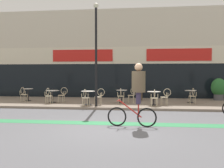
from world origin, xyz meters
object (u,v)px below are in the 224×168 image
object	(u,v)px
cafe_chair_3_near	(121,95)
bistro_table_2	(88,95)
cafe_chair_1_near	(49,95)
cyclist_2	(137,89)
cafe_chair_2_side	(99,96)
planter_pot	(219,88)
cafe_chair_3_side	(132,94)
bistro_table_0	(28,92)
cafe_chair_2_near	(85,96)
cafe_chair_1_side	(63,94)
cafe_chair_4_near	(154,97)
cafe_chair_0_near	(23,93)
bistro_table_1	(52,94)
pedestrian_near_end	(141,86)
lamp_post	(96,47)
bistro_table_3	(122,94)
cafe_chair_5_near	(193,95)
cafe_chair_4_side	(165,96)
bistro_table_4	(154,95)
bistro_table_5	(191,94)

from	to	relation	value
cafe_chair_3_near	bistro_table_2	bearing A→B (deg)	106.80
cafe_chair_1_near	cyclist_2	xyz separation A→B (m)	(5.16, -5.27, 0.67)
cafe_chair_2_side	planter_pot	bearing A→B (deg)	-150.81
planter_pot	cafe_chair_3_side	bearing A→B (deg)	-157.48
bistro_table_0	cafe_chair_2_near	bearing A→B (deg)	-27.79
cafe_chair_1_side	cafe_chair_2_near	world-z (taller)	same
bistro_table_2	cafe_chair_4_near	distance (m)	3.58
bistro_table_0	cafe_chair_0_near	size ratio (longest dim) A/B	0.85
cafe_chair_4_near	cyclist_2	distance (m)	4.86
bistro_table_2	cafe_chair_1_near	world-z (taller)	cafe_chair_1_near
bistro_table_0	bistro_table_1	size ratio (longest dim) A/B	0.99
cafe_chair_1_side	pedestrian_near_end	bearing A→B (deg)	-155.98
cyclist_2	lamp_post	bearing A→B (deg)	-59.19
bistro_table_1	cafe_chair_2_side	xyz separation A→B (m)	(2.97, -0.86, -0.00)
planter_pot	pedestrian_near_end	world-z (taller)	pedestrian_near_end
cafe_chair_0_near	cafe_chair_1_near	bearing A→B (deg)	-108.21
cafe_chair_1_near	bistro_table_0	bearing A→B (deg)	55.37
cafe_chair_1_near	planter_pot	size ratio (longest dim) A/B	0.64
cafe_chair_3_near	lamp_post	bearing A→B (deg)	132.54
cafe_chair_0_near	cyclist_2	world-z (taller)	cyclist_2
bistro_table_3	cafe_chair_5_near	world-z (taller)	cafe_chair_5_near
cafe_chair_3_near	cafe_chair_3_side	xyz separation A→B (m)	(0.62, 0.62, 0.00)
cafe_chair_4_side	bistro_table_4	bearing A→B (deg)	-6.87
cafe_chair_2_near	cafe_chair_4_near	bearing A→B (deg)	-80.39
cafe_chair_0_near	cafe_chair_3_side	distance (m)	6.57
pedestrian_near_end	cafe_chair_3_near	bearing A→B (deg)	63.06
bistro_table_1	planter_pot	distance (m)	10.49
cafe_chair_1_side	cafe_chair_2_near	size ratio (longest dim) A/B	1.00
cafe_chair_2_near	cafe_chair_3_side	xyz separation A→B (m)	(2.37, 1.89, 0.00)
pedestrian_near_end	planter_pot	bearing A→B (deg)	-169.58
pedestrian_near_end	bistro_table_0	bearing A→B (deg)	10.58
cafe_chair_4_near	planter_pot	xyz separation A→B (m)	(4.24, 3.81, 0.23)
bistro_table_3	cafe_chair_3_near	size ratio (longest dim) A/B	0.83
cafe_chair_5_near	cafe_chair_4_side	bearing A→B (deg)	111.04
cafe_chair_1_near	cyclist_2	bearing A→B (deg)	-134.02
bistro_table_5	cafe_chair_4_side	bearing A→B (deg)	-138.07
cafe_chair_4_near	planter_pot	bearing A→B (deg)	-52.86
lamp_post	pedestrian_near_end	xyz separation A→B (m)	(2.31, 3.31, -2.14)
bistro_table_3	pedestrian_near_end	bearing A→B (deg)	52.36
cafe_chair_5_near	pedestrian_near_end	xyz separation A→B (m)	(-2.89, 1.62, 0.43)
bistro_table_1	cafe_chair_1_near	size ratio (longest dim) A/B	0.87
bistro_table_0	planter_pot	size ratio (longest dim) A/B	0.55
planter_pot	cyclist_2	world-z (taller)	cyclist_2
cafe_chair_1_side	bistro_table_5	bearing A→B (deg)	-171.52
bistro_table_2	lamp_post	bearing A→B (deg)	-46.16
cafe_chair_0_near	cafe_chair_4_near	bearing A→B (deg)	-95.87
cafe_chair_5_near	cafe_chair_3_near	bearing A→B (deg)	91.45
cafe_chair_3_near	cafe_chair_3_side	distance (m)	0.88
cafe_chair_1_near	cafe_chair_1_side	xyz separation A→B (m)	(0.63, 0.62, 0.00)
cafe_chair_2_side	bistro_table_0	bearing A→B (deg)	-15.16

